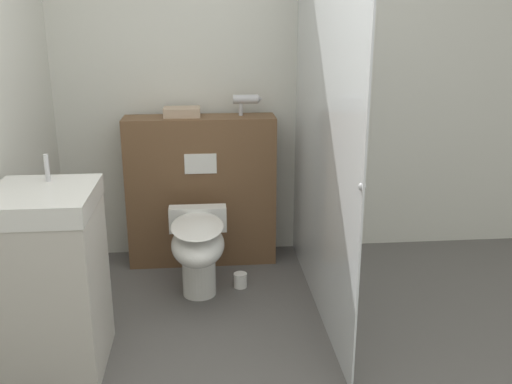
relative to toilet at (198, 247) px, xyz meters
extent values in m
cube|color=silver|center=(0.31, 0.81, 0.90)|extent=(8.00, 0.06, 2.50)
cube|color=brown|center=(0.03, 0.59, 0.19)|extent=(1.06, 0.27, 1.08)
cube|color=white|center=(0.03, 0.45, 0.42)|extent=(0.22, 0.01, 0.14)
cube|color=silver|center=(0.74, -0.14, 0.73)|extent=(0.01, 1.84, 2.17)
sphere|color=#B2B2B7|center=(0.74, -1.03, 0.69)|extent=(0.04, 0.04, 0.04)
cylinder|color=white|center=(0.00, 0.04, -0.17)|extent=(0.22, 0.22, 0.37)
ellipsoid|color=white|center=(0.00, -0.05, 0.04)|extent=(0.33, 0.54, 0.22)
ellipsoid|color=white|center=(0.00, -0.05, 0.16)|extent=(0.32, 0.53, 0.02)
cube|color=white|center=(0.00, 0.24, 0.10)|extent=(0.38, 0.10, 0.17)
cube|color=beige|center=(-0.73, -0.68, 0.08)|extent=(0.48, 0.55, 0.85)
cube|color=white|center=(-0.73, -0.68, 0.55)|extent=(0.49, 0.56, 0.10)
cylinder|color=silver|center=(-0.73, -0.53, 0.68)|extent=(0.02, 0.02, 0.14)
cylinder|color=#B7B7BC|center=(0.35, 0.62, 0.84)|extent=(0.17, 0.06, 0.06)
cone|color=#B7B7BC|center=(0.45, 0.62, 0.84)|extent=(0.03, 0.05, 0.05)
cylinder|color=#B7B7BC|center=(0.32, 0.62, 0.78)|extent=(0.03, 0.03, 0.11)
cube|color=tan|center=(-0.09, 0.61, 0.76)|extent=(0.25, 0.18, 0.06)
cylinder|color=white|center=(0.27, 0.11, -0.30)|extent=(0.09, 0.09, 0.10)
camera|label=1|loc=(0.06, -3.36, 1.41)|focal=40.00mm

